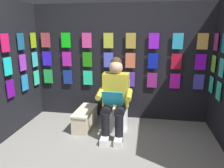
# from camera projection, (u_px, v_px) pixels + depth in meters

# --- Properties ---
(display_wall_back) EXTENTS (3.20, 0.14, 2.04)m
(display_wall_back) POSITION_uv_depth(u_px,v_px,m) (120.00, 63.00, 3.85)
(display_wall_back) COLOR black
(display_wall_back) RESTS_ON ground
(display_wall_right) EXTENTS (0.14, 1.91, 2.04)m
(display_wall_right) POSITION_uv_depth(u_px,v_px,m) (3.00, 70.00, 3.14)
(display_wall_right) COLOR black
(display_wall_right) RESTS_ON ground
(toilet) EXTENTS (0.41, 0.55, 0.77)m
(toilet) POSITION_uv_depth(u_px,v_px,m) (117.00, 108.00, 3.55)
(toilet) COLOR white
(toilet) RESTS_ON ground
(person_reading) EXTENTS (0.53, 0.68, 1.19)m
(person_reading) POSITION_uv_depth(u_px,v_px,m) (115.00, 97.00, 3.27)
(person_reading) COLOR gold
(person_reading) RESTS_ON ground
(comic_longbox_near) EXTENTS (0.28, 0.67, 0.31)m
(comic_longbox_near) POSITION_uv_depth(u_px,v_px,m) (85.00, 118.00, 3.58)
(comic_longbox_near) COLOR beige
(comic_longbox_near) RESTS_ON ground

